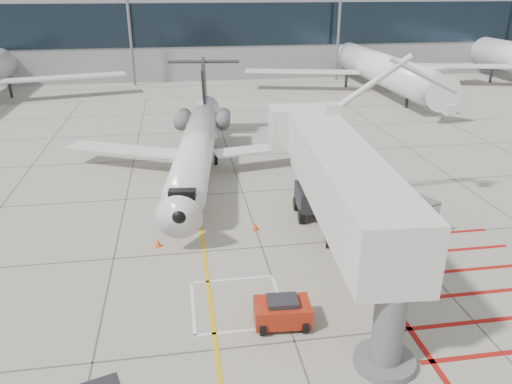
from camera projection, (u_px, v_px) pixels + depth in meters
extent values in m
plane|color=gray|center=(276.00, 287.00, 24.04)|extent=(260.00, 260.00, 0.00)
cone|color=#F4550C|center=(158.00, 243.00, 27.69)|extent=(0.34, 0.34, 0.47)
cone|color=#DA440B|center=(255.00, 226.00, 29.54)|extent=(0.34, 0.34, 0.47)
cube|color=gray|center=(255.00, 24.00, 86.56)|extent=(180.00, 28.00, 14.00)
cube|color=black|center=(270.00, 24.00, 73.37)|extent=(180.00, 0.10, 6.00)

